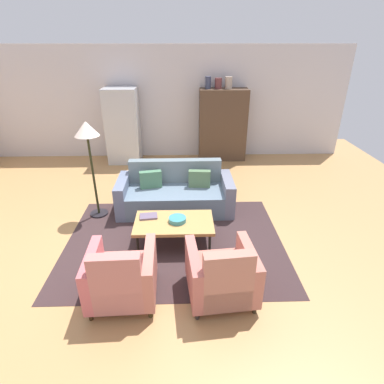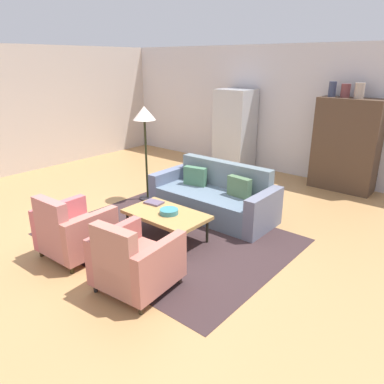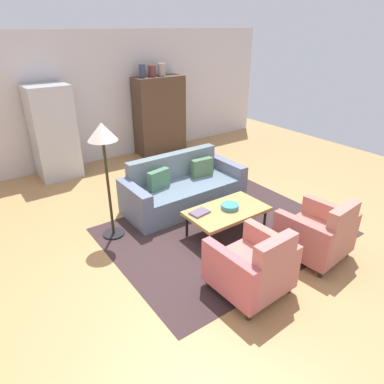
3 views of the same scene
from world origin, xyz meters
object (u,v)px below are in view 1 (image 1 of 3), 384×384
at_px(couch, 176,194).
at_px(fruit_bowl, 177,219).
at_px(floor_lamp, 88,138).
at_px(cabinet, 223,125).
at_px(vase_small, 229,83).
at_px(armchair_right, 222,277).
at_px(book_stack, 149,216).
at_px(coffee_table, 174,223).
at_px(vase_round, 218,83).
at_px(armchair_left, 121,279).
at_px(vase_tall, 208,83).
at_px(refrigerator, 123,126).

height_order(couch, fruit_bowl, couch).
height_order(fruit_bowl, floor_lamp, floor_lamp).
height_order(cabinet, vase_small, vase_small).
bearing_deg(armchair_right, book_stack, 121.89).
xyz_separation_m(coffee_table, vase_round, (1.02, 3.86, 1.55)).
height_order(couch, vase_round, vase_round).
distance_m(coffee_table, armchair_left, 1.31).
relative_size(book_stack, vase_small, 1.05).
bearing_deg(coffee_table, vase_tall, 78.65).
height_order(armchair_right, vase_round, vase_round).
bearing_deg(vase_tall, floor_lamp, -126.94).
relative_size(cabinet, refrigerator, 0.97).
bearing_deg(book_stack, armchair_right, -52.48).
bearing_deg(floor_lamp, coffee_table, -34.14).
bearing_deg(cabinet, armchair_left, -109.40).
bearing_deg(armchair_right, refrigerator, 106.10).
bearing_deg(coffee_table, vase_small, 71.73).
distance_m(book_stack, cabinet, 4.07).
bearing_deg(refrigerator, vase_small, 2.17).
bearing_deg(floor_lamp, vase_small, 47.26).
bearing_deg(armchair_left, refrigerator, 96.62).
bearing_deg(floor_lamp, couch, 9.31).
bearing_deg(vase_round, vase_small, -0.00).
xyz_separation_m(book_stack, vase_round, (1.42, 3.72, 1.50)).
distance_m(refrigerator, floor_lamp, 2.85).
relative_size(armchair_left, floor_lamp, 0.51).
distance_m(book_stack, refrigerator, 3.78).
bearing_deg(cabinet, floor_lamp, -131.61).
bearing_deg(vase_round, fruit_bowl, -104.10).
xyz_separation_m(armchair_right, cabinet, (0.57, 5.03, 0.56)).
bearing_deg(couch, armchair_left, 75.32).
xyz_separation_m(couch, refrigerator, (-1.36, 2.57, 0.64)).
height_order(vase_tall, refrigerator, vase_tall).
distance_m(fruit_bowl, vase_small, 4.32).
distance_m(armchair_right, vase_round, 5.29).
relative_size(book_stack, cabinet, 0.16).
bearing_deg(floor_lamp, refrigerator, 88.93).
relative_size(couch, fruit_bowl, 7.94).
height_order(vase_small, floor_lamp, vase_small).
height_order(vase_round, refrigerator, vase_round).
relative_size(refrigerator, floor_lamp, 1.08).
bearing_deg(fruit_bowl, refrigerator, 110.58).
xyz_separation_m(coffee_table, fruit_bowl, (0.05, 0.00, 0.07)).
relative_size(cabinet, vase_small, 6.45).
height_order(coffee_table, floor_lamp, floor_lamp).
height_order(cabinet, floor_lamp, cabinet).
distance_m(couch, coffee_table, 1.19).
distance_m(couch, fruit_bowl, 1.20).
bearing_deg(refrigerator, cabinet, 2.37).
relative_size(fruit_bowl, vase_round, 1.06).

